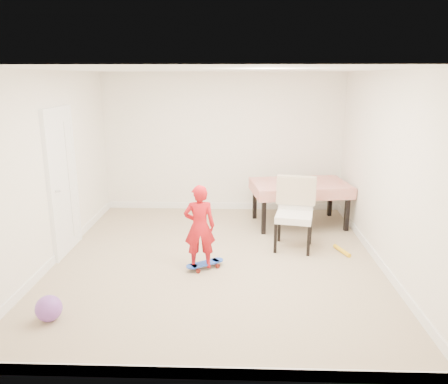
{
  "coord_description": "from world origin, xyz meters",
  "views": [
    {
      "loc": [
        0.3,
        -5.69,
        2.52
      ],
      "look_at": [
        0.1,
        0.2,
        0.95
      ],
      "focal_mm": 35.0,
      "sensor_mm": 36.0,
      "label": 1
    }
  ],
  "objects_px": {
    "child": "(200,229)",
    "dining_table": "(299,204)",
    "balloon": "(49,308)",
    "skateboard": "(205,265)",
    "dining_chair": "(294,214)"
  },
  "relations": [
    {
      "from": "child",
      "to": "dining_table",
      "type": "bearing_deg",
      "value": -136.7
    },
    {
      "from": "balloon",
      "to": "dining_table",
      "type": "bearing_deg",
      "value": 46.6
    },
    {
      "from": "skateboard",
      "to": "child",
      "type": "relative_size",
      "value": 0.48
    },
    {
      "from": "dining_chair",
      "to": "dining_table",
      "type": "bearing_deg",
      "value": 90.27
    },
    {
      "from": "dining_chair",
      "to": "skateboard",
      "type": "distance_m",
      "value": 1.56
    },
    {
      "from": "dining_table",
      "to": "skateboard",
      "type": "distance_m",
      "value": 2.43
    },
    {
      "from": "skateboard",
      "to": "balloon",
      "type": "distance_m",
      "value": 2.06
    },
    {
      "from": "dining_chair",
      "to": "balloon",
      "type": "distance_m",
      "value": 3.56
    },
    {
      "from": "dining_table",
      "to": "child",
      "type": "relative_size",
      "value": 1.41
    },
    {
      "from": "skateboard",
      "to": "balloon",
      "type": "height_order",
      "value": "balloon"
    },
    {
      "from": "dining_table",
      "to": "skateboard",
      "type": "xyz_separation_m",
      "value": [
        -1.5,
        -1.88,
        -0.34
      ]
    },
    {
      "from": "skateboard",
      "to": "dining_chair",
      "type": "bearing_deg",
      "value": -2.65
    },
    {
      "from": "skateboard",
      "to": "child",
      "type": "xyz_separation_m",
      "value": [
        -0.06,
        -0.02,
        0.53
      ]
    },
    {
      "from": "dining_chair",
      "to": "balloon",
      "type": "xyz_separation_m",
      "value": [
        -2.83,
        -2.11,
        -0.39
      ]
    },
    {
      "from": "skateboard",
      "to": "dining_table",
      "type": "bearing_deg",
      "value": 17.87
    }
  ]
}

